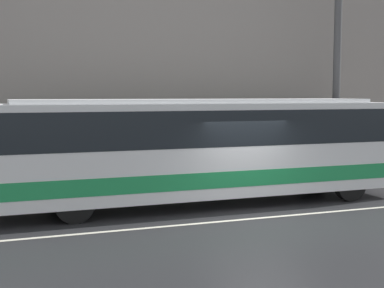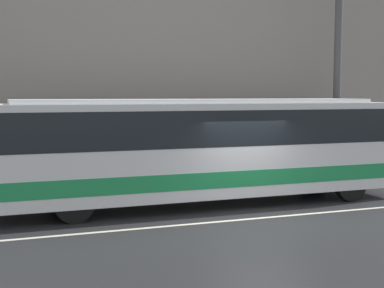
% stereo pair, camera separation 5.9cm
% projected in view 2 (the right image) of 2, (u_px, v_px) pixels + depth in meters
% --- Properties ---
extents(ground_plane, '(60.00, 60.00, 0.00)m').
position_uv_depth(ground_plane, '(262.00, 218.00, 14.00)').
color(ground_plane, '#262628').
extents(sidewalk, '(60.00, 2.25, 0.14)m').
position_uv_depth(sidewalk, '(194.00, 185.00, 18.79)').
color(sidewalk, gray).
rests_on(sidewalk, ground_plane).
extents(building_facade, '(60.00, 0.35, 12.02)m').
position_uv_depth(building_facade, '(182.00, 24.00, 19.44)').
color(building_facade, gray).
rests_on(building_facade, ground_plane).
extents(lane_stripe, '(54.00, 0.14, 0.01)m').
position_uv_depth(lane_stripe, '(262.00, 218.00, 14.00)').
color(lane_stripe, beige).
rests_on(lane_stripe, ground_plane).
extents(transit_bus, '(12.29, 2.49, 3.10)m').
position_uv_depth(transit_bus, '(199.00, 145.00, 15.59)').
color(transit_bus, white).
rests_on(transit_bus, ground_plane).
extents(utility_pole_near, '(0.27, 0.27, 8.67)m').
position_uv_depth(utility_pole_near, '(338.00, 61.00, 19.68)').
color(utility_pole_near, '#4C4C4F').
rests_on(utility_pole_near, sidewalk).
extents(pedestrian_waiting, '(0.36, 0.36, 1.54)m').
position_uv_depth(pedestrian_waiting, '(76.00, 171.00, 16.76)').
color(pedestrian_waiting, '#333338').
rests_on(pedestrian_waiting, sidewalk).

